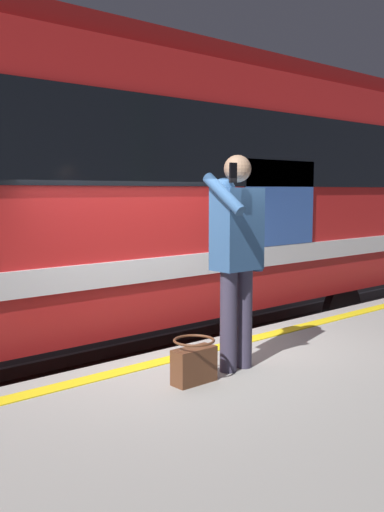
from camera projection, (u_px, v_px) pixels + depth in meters
name	position (u px, v px, depth m)	size (l,w,h in m)	color
ground_plane	(172.00, 441.00, 5.48)	(24.14, 24.14, 0.00)	#4C4742
platform	(377.00, 484.00, 3.78)	(16.08, 4.38, 0.93)	gray
safety_line	(192.00, 354.00, 5.15)	(15.75, 0.16, 0.01)	yellow
track_rail_near	(99.00, 395.00, 6.47)	(20.90, 0.08, 0.16)	slate
track_rail_far	(42.00, 366.00, 7.55)	(20.90, 0.08, 0.16)	slate
train_carriage	(64.00, 183.00, 6.73)	(12.32, 3.05, 3.92)	red
passenger	(237.00, 245.00, 4.62)	(0.57, 0.55, 1.76)	#383347
handbag	(194.00, 362.00, 4.37)	(0.36, 0.32, 0.35)	#59331E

